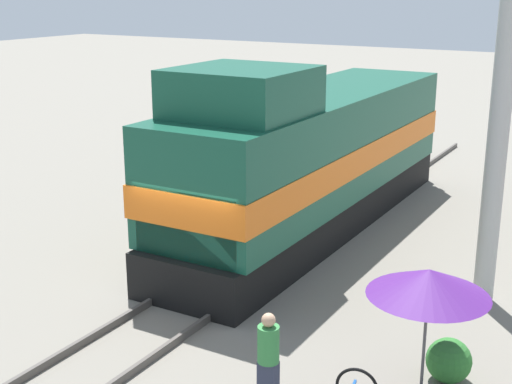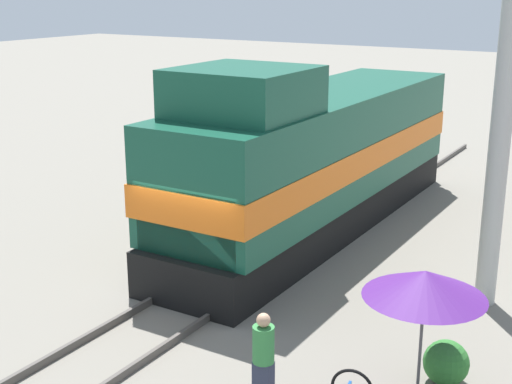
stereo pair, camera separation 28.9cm
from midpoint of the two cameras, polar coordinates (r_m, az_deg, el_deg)
The scene contains 8 objects.
ground_plane at distance 15.36m, azimuth -3.03°, elevation -8.00°, with size 120.00×120.00×0.00m, color slate.
rail_near at distance 15.71m, azimuth -5.22°, elevation -7.17°, with size 0.08×33.58×0.15m, color #4C4742.
rail_far at distance 14.97m, azimuth -0.75°, elevation -8.34°, with size 0.08×33.58×0.15m, color #4C4742.
locomotive at distance 18.53m, azimuth 5.01°, elevation 2.65°, with size 2.89×12.30×4.63m.
utility_pole at distance 14.40m, azimuth 20.08°, elevation 10.26°, with size 1.80×0.41×9.97m.
vendor_umbrella at distance 11.19m, azimuth 14.09°, elevation -7.16°, with size 1.90×1.90×2.17m.
shrub_cluster at distance 12.39m, azimuth 15.63°, elevation -13.02°, with size 0.75×0.75×0.75m, color #2D722D.
person_bystander at distance 11.19m, azimuth 1.35°, elevation -13.03°, with size 0.34×0.34×1.56m.
Camera 2 is at (8.10, -11.43, 6.32)m, focal length 50.00 mm.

